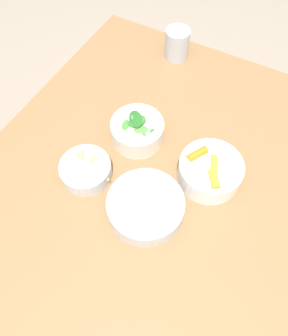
{
  "coord_description": "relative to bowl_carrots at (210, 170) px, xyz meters",
  "views": [
    {
      "loc": [
        0.34,
        0.16,
        1.5
      ],
      "look_at": [
        -0.06,
        -0.06,
        0.76
      ],
      "focal_mm": 35.0,
      "sensor_mm": 36.0,
      "label": 1
    }
  ],
  "objects": [
    {
      "name": "bowl_greens",
      "position": [
        -0.03,
        -0.23,
        0.0
      ],
      "size": [
        0.15,
        0.15,
        0.09
      ],
      "color": "silver",
      "rests_on": "dining_table"
    },
    {
      "name": "dining_table",
      "position": [
        0.13,
        -0.1,
        -0.13
      ],
      "size": [
        1.25,
        0.99,
        0.73
      ],
      "color": "olive",
      "rests_on": "ground_plane"
    },
    {
      "name": "cup",
      "position": [
        -0.4,
        -0.28,
        0.01
      ],
      "size": [
        0.08,
        0.08,
        0.1
      ],
      "color": "#B2B7C1",
      "rests_on": "dining_table"
    },
    {
      "name": "bowl_beans_hotdog",
      "position": [
        0.17,
        -0.1,
        -0.01
      ],
      "size": [
        0.19,
        0.19,
        0.06
      ],
      "color": "silver",
      "rests_on": "dining_table"
    },
    {
      "name": "bowl_cookies",
      "position": [
        0.15,
        -0.29,
        -0.01
      ],
      "size": [
        0.14,
        0.14,
        0.05
      ],
      "color": "silver",
      "rests_on": "dining_table"
    },
    {
      "name": "bowl_carrots",
      "position": [
        0.0,
        0.0,
        0.0
      ],
      "size": [
        0.17,
        0.17,
        0.08
      ],
      "color": "white",
      "rests_on": "dining_table"
    },
    {
      "name": "ground_plane",
      "position": [
        0.13,
        -0.1,
        -0.77
      ],
      "size": [
        10.0,
        10.0,
        0.0
      ],
      "primitive_type": "plane",
      "color": "gray"
    }
  ]
}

